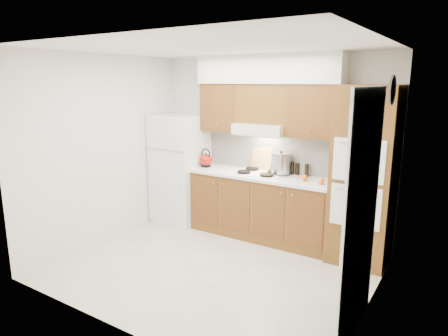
# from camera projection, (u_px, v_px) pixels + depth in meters

# --- Properties ---
(floor) EXTENTS (3.60, 3.60, 0.00)m
(floor) POSITION_uv_depth(u_px,v_px,m) (213.00, 267.00, 4.90)
(floor) COLOR #BAB3A2
(floor) RESTS_ON ground
(ceiling) EXTENTS (3.60, 3.60, 0.00)m
(ceiling) POSITION_uv_depth(u_px,v_px,m) (212.00, 47.00, 4.34)
(ceiling) COLOR white
(ceiling) RESTS_ON wall_back
(wall_back) EXTENTS (3.60, 0.02, 2.60)m
(wall_back) POSITION_uv_depth(u_px,v_px,m) (270.00, 146.00, 5.86)
(wall_back) COLOR silver
(wall_back) RESTS_ON floor
(wall_left) EXTENTS (0.02, 3.00, 2.60)m
(wall_left) POSITION_uv_depth(u_px,v_px,m) (106.00, 150.00, 5.57)
(wall_left) COLOR silver
(wall_left) RESTS_ON floor
(wall_right) EXTENTS (0.02, 3.00, 2.60)m
(wall_right) POSITION_uv_depth(u_px,v_px,m) (374.00, 185.00, 3.67)
(wall_right) COLOR silver
(wall_right) RESTS_ON floor
(fridge) EXTENTS (0.75, 0.72, 1.72)m
(fridge) POSITION_uv_depth(u_px,v_px,m) (181.00, 169.00, 6.39)
(fridge) COLOR white
(fridge) RESTS_ON floor
(base_cabinets) EXTENTS (2.11, 0.60, 0.90)m
(base_cabinets) POSITION_uv_depth(u_px,v_px,m) (261.00, 207.00, 5.78)
(base_cabinets) COLOR brown
(base_cabinets) RESTS_ON floor
(countertop) EXTENTS (2.13, 0.62, 0.04)m
(countertop) POSITION_uv_depth(u_px,v_px,m) (261.00, 176.00, 5.67)
(countertop) COLOR white
(countertop) RESTS_ON base_cabinets
(backsplash) EXTENTS (2.11, 0.03, 0.56)m
(backsplash) POSITION_uv_depth(u_px,v_px,m) (271.00, 152.00, 5.85)
(backsplash) COLOR white
(backsplash) RESTS_ON countertop
(oven_cabinet) EXTENTS (0.70, 0.65, 2.20)m
(oven_cabinet) POSITION_uv_depth(u_px,v_px,m) (364.00, 176.00, 4.87)
(oven_cabinet) COLOR brown
(oven_cabinet) RESTS_ON floor
(upper_cab_left) EXTENTS (0.63, 0.33, 0.70)m
(upper_cab_left) POSITION_uv_depth(u_px,v_px,m) (223.00, 107.00, 5.98)
(upper_cab_left) COLOR brown
(upper_cab_left) RESTS_ON wall_back
(upper_cab_right) EXTENTS (0.73, 0.33, 0.70)m
(upper_cab_right) POSITION_uv_depth(u_px,v_px,m) (315.00, 111.00, 5.23)
(upper_cab_right) COLOR brown
(upper_cab_right) RESTS_ON wall_back
(range_hood) EXTENTS (0.75, 0.45, 0.15)m
(range_hood) POSITION_uv_depth(u_px,v_px,m) (262.00, 129.00, 5.63)
(range_hood) COLOR silver
(range_hood) RESTS_ON wall_back
(upper_cab_over_hood) EXTENTS (0.75, 0.33, 0.55)m
(upper_cab_over_hood) POSITION_uv_depth(u_px,v_px,m) (264.00, 104.00, 5.60)
(upper_cab_over_hood) COLOR brown
(upper_cab_over_hood) RESTS_ON range_hood
(soffit) EXTENTS (2.13, 0.36, 0.40)m
(soffit) POSITION_uv_depth(u_px,v_px,m) (268.00, 69.00, 5.46)
(soffit) COLOR silver
(soffit) RESTS_ON wall_back
(cooktop) EXTENTS (0.74, 0.50, 0.01)m
(cooktop) POSITION_uv_depth(u_px,v_px,m) (259.00, 173.00, 5.71)
(cooktop) COLOR white
(cooktop) RESTS_ON countertop
(doorway) EXTENTS (0.02, 0.90, 2.10)m
(doorway) POSITION_uv_depth(u_px,v_px,m) (361.00, 222.00, 3.45)
(doorway) COLOR black
(doorway) RESTS_ON floor
(wall_clock) EXTENTS (0.02, 0.30, 0.30)m
(wall_clock) POSITION_uv_depth(u_px,v_px,m) (392.00, 90.00, 3.95)
(wall_clock) COLOR #3F3833
(wall_clock) RESTS_ON wall_right
(kettle) EXTENTS (0.23, 0.23, 0.19)m
(kettle) POSITION_uv_depth(u_px,v_px,m) (206.00, 160.00, 6.13)
(kettle) COLOR #97120B
(kettle) RESTS_ON countertop
(cutting_board) EXTENTS (0.33, 0.12, 0.43)m
(cutting_board) POSITION_uv_depth(u_px,v_px,m) (262.00, 157.00, 5.91)
(cutting_board) COLOR tan
(cutting_board) RESTS_ON countertop
(stock_pot) EXTENTS (0.33, 0.33, 0.28)m
(stock_pot) POSITION_uv_depth(u_px,v_px,m) (281.00, 163.00, 5.60)
(stock_pot) COLOR #B0B1B5
(stock_pot) RESTS_ON cooktop
(condiment_a) EXTENTS (0.06, 0.06, 0.18)m
(condiment_a) POSITION_uv_depth(u_px,v_px,m) (292.00, 168.00, 5.65)
(condiment_a) COLOR black
(condiment_a) RESTS_ON countertop
(condiment_b) EXTENTS (0.07, 0.07, 0.18)m
(condiment_b) POSITION_uv_depth(u_px,v_px,m) (307.00, 170.00, 5.50)
(condiment_b) COLOR black
(condiment_b) RESTS_ON countertop
(condiment_c) EXTENTS (0.06, 0.06, 0.16)m
(condiment_c) POSITION_uv_depth(u_px,v_px,m) (297.00, 169.00, 5.63)
(condiment_c) COLOR black
(condiment_c) RESTS_ON countertop
(orange_near) EXTENTS (0.10, 0.10, 0.08)m
(orange_near) POSITION_uv_depth(u_px,v_px,m) (321.00, 181.00, 5.10)
(orange_near) COLOR orange
(orange_near) RESTS_ON countertop
(orange_far) EXTENTS (0.10, 0.10, 0.08)m
(orange_far) POSITION_uv_depth(u_px,v_px,m) (304.00, 178.00, 5.29)
(orange_far) COLOR orange
(orange_far) RESTS_ON countertop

